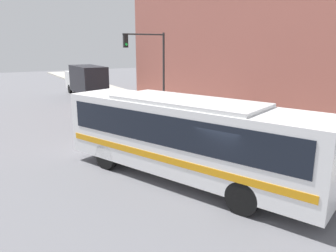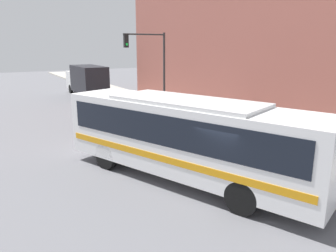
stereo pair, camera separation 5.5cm
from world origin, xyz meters
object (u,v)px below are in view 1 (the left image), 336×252
delivery_truck (86,79)px  pedestrian_mid_block (229,112)px  traffic_light_pole (151,58)px  pedestrian_near_corner (235,116)px  city_bus (186,134)px  parking_meter (189,106)px  fire_hydrant (231,126)px

delivery_truck → pedestrian_mid_block: bearing=-79.0°
traffic_light_pole → pedestrian_near_corner: size_ratio=3.39×
city_bus → pedestrian_mid_block: size_ratio=6.20×
parking_meter → traffic_light_pole: bearing=104.3°
pedestrian_mid_block → city_bus: bearing=-141.7°
delivery_truck → pedestrian_mid_block: delivery_truck is taller
pedestrian_near_corner → pedestrian_mid_block: 0.93m
pedestrian_near_corner → pedestrian_mid_block: bearing=70.4°
delivery_truck → parking_meter: bearing=-80.3°
city_bus → pedestrian_mid_block: bearing=17.0°
traffic_light_pole → fire_hydrant: bearing=-83.3°
parking_meter → pedestrian_mid_block: bearing=-72.7°
delivery_truck → city_bus: bearing=-97.7°
city_bus → pedestrian_near_corner: city_bus is taller
city_bus → delivery_truck: size_ratio=1.39×
delivery_truck → parking_meter: (2.52, -14.69, -0.61)m
city_bus → traffic_light_pole: traffic_light_pole is taller
delivery_truck → fire_hydrant: size_ratio=9.90×
parking_meter → pedestrian_near_corner: (0.60, -3.81, 0.00)m
delivery_truck → fire_hydrant: bearing=-82.4°
fire_hydrant → pedestrian_mid_block: bearing=54.1°
delivery_truck → pedestrian_near_corner: delivery_truck is taller
traffic_light_pole → pedestrian_mid_block: size_ratio=3.34×
fire_hydrant → pedestrian_mid_block: (0.91, 1.26, 0.48)m
fire_hydrant → pedestrian_near_corner: (0.60, 0.38, 0.47)m
delivery_truck → traffic_light_pole: traffic_light_pole is taller
fire_hydrant → traffic_light_pole: (-0.93, 7.84, 3.49)m
city_bus → traffic_light_pole: bearing=47.0°
traffic_light_pole → city_bus: bearing=-111.8°
city_bus → traffic_light_pole: 12.83m
parking_meter → delivery_truck: bearing=99.7°
fire_hydrant → delivery_truck: bearing=97.6°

